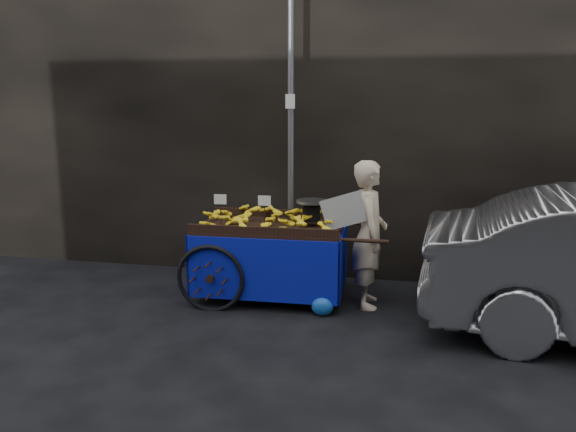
# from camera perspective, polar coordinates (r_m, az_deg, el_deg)

# --- Properties ---
(ground) EXTENTS (80.00, 80.00, 0.00)m
(ground) POSITION_cam_1_polar(r_m,az_deg,el_deg) (6.57, -4.57, -9.96)
(ground) COLOR black
(ground) RESTS_ON ground
(building_wall) EXTENTS (13.50, 2.00, 5.00)m
(building_wall) POSITION_cam_1_polar(r_m,az_deg,el_deg) (8.56, 2.66, 12.27)
(building_wall) COLOR black
(building_wall) RESTS_ON ground
(street_pole) EXTENTS (0.12, 0.10, 4.00)m
(street_pole) POSITION_cam_1_polar(r_m,az_deg,el_deg) (7.31, 0.30, 8.48)
(street_pole) COLOR slate
(street_pole) RESTS_ON ground
(banana_cart) EXTENTS (2.47, 1.26, 1.33)m
(banana_cart) POSITION_cam_1_polar(r_m,az_deg,el_deg) (6.92, -2.19, -1.68)
(banana_cart) COLOR black
(banana_cart) RESTS_ON ground
(vendor) EXTENTS (0.83, 0.69, 1.75)m
(vendor) POSITION_cam_1_polar(r_m,az_deg,el_deg) (6.66, 8.22, -1.85)
(vendor) COLOR beige
(vendor) RESTS_ON ground
(plastic_bag) EXTENTS (0.26, 0.20, 0.23)m
(plastic_bag) POSITION_cam_1_polar(r_m,az_deg,el_deg) (6.50, 3.52, -9.09)
(plastic_bag) COLOR #1754B3
(plastic_bag) RESTS_ON ground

